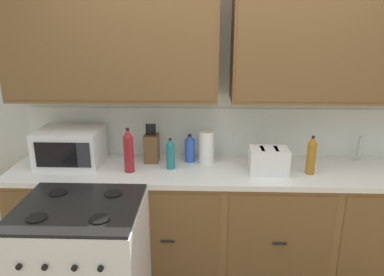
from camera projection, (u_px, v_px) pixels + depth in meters
The scene contains 12 objects.
wall_unit at pixel (225, 68), 2.75m from camera, with size 4.40×0.40×2.44m.
counter_run at pixel (222, 221), 2.92m from camera, with size 3.23×0.64×0.94m.
stove_range at pixel (84, 271), 2.36m from camera, with size 0.76×0.68×0.95m.
microwave at pixel (70, 147), 2.84m from camera, with size 0.48×0.37×0.28m.
toaster at pixel (269, 161), 2.68m from camera, with size 0.28×0.18×0.19m.
knife_block at pixel (152, 147), 2.90m from camera, with size 0.11×0.14×0.31m.
sink_faucet at pixel (359, 148), 2.92m from camera, with size 0.02×0.02×0.20m, color #B2B5BA.
paper_towel_roll at pixel (206, 147), 2.86m from camera, with size 0.12×0.12×0.26m, color white.
bottle_blue at pixel (190, 148), 2.90m from camera, with size 0.08×0.08×0.22m.
bottle_teal at pixel (170, 154), 2.75m from camera, with size 0.06×0.06×0.24m.
bottle_amber at pixel (311, 155), 2.65m from camera, with size 0.07×0.07×0.29m.
bottle_red at pixel (129, 151), 2.68m from camera, with size 0.07×0.07×0.34m.
Camera 1 is at (-0.15, -2.29, 2.00)m, focal length 34.30 mm.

